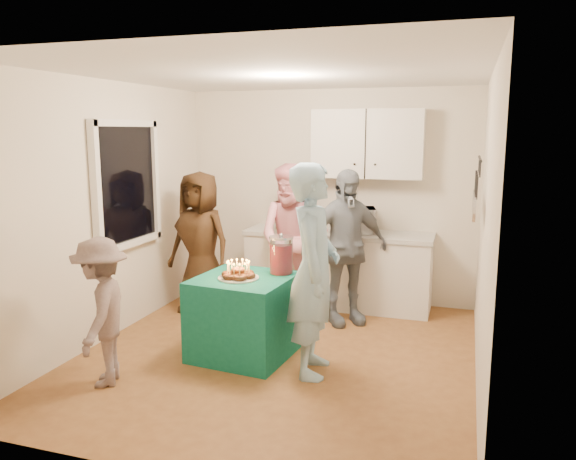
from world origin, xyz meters
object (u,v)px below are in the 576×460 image
(counter, at_px, (338,271))
(man_birthday, at_px, (314,270))
(child_near_left, at_px, (101,312))
(microwave, at_px, (352,220))
(party_table, at_px, (244,316))
(punch_jar, at_px, (281,256))
(woman_back_left, at_px, (200,243))
(woman_back_center, at_px, (293,239))
(woman_back_right, at_px, (344,247))

(counter, relative_size, man_birthday, 1.19)
(child_near_left, bearing_deg, man_birthday, 93.59)
(microwave, relative_size, man_birthday, 0.29)
(party_table, xyz_separation_m, punch_jar, (0.28, 0.25, 0.55))
(microwave, xyz_separation_m, party_table, (-0.66, -1.78, -0.68))
(microwave, xyz_separation_m, woman_back_left, (-1.64, -0.71, -0.24))
(counter, bearing_deg, woman_back_left, -154.42)
(woman_back_left, bearing_deg, party_table, -36.93)
(woman_back_center, xyz_separation_m, child_near_left, (-0.95, -2.29, -0.24))
(party_table, bearing_deg, microwave, 69.73)
(child_near_left, bearing_deg, party_table, 114.34)
(party_table, bearing_deg, man_birthday, -13.05)
(punch_jar, xyz_separation_m, woman_back_right, (0.41, 0.93, -0.08))
(party_table, relative_size, woman_back_center, 0.49)
(counter, distance_m, punch_jar, 1.62)
(counter, xyz_separation_m, woman_back_center, (-0.44, -0.41, 0.44))
(man_birthday, bearing_deg, woman_back_left, 44.89)
(microwave, distance_m, child_near_left, 3.15)
(counter, xyz_separation_m, party_table, (-0.49, -1.78, -0.05))
(woman_back_right, bearing_deg, microwave, 57.88)
(counter, bearing_deg, microwave, 0.00)
(woman_back_left, bearing_deg, child_near_left, -77.01)
(woman_back_left, xyz_separation_m, woman_back_center, (1.04, 0.30, 0.05))
(punch_jar, xyz_separation_m, child_near_left, (-1.18, -1.17, -0.30))
(woman_back_center, height_order, woman_back_right, woman_back_center)
(microwave, bearing_deg, woman_back_left, -170.60)
(microwave, height_order, woman_back_right, woman_back_right)
(counter, relative_size, child_near_left, 1.76)
(party_table, distance_m, punch_jar, 0.67)
(man_birthday, height_order, woman_back_center, man_birthday)
(microwave, relative_size, party_table, 0.63)
(child_near_left, bearing_deg, woman_back_center, 135.86)
(party_table, xyz_separation_m, child_near_left, (-0.90, -0.92, 0.25))
(woman_back_left, height_order, woman_back_right, woman_back_right)
(woman_back_left, height_order, woman_back_center, woman_back_center)
(man_birthday, relative_size, woman_back_left, 1.12)
(microwave, distance_m, woman_back_center, 0.75)
(counter, bearing_deg, man_birthday, -83.41)
(child_near_left, bearing_deg, woman_back_left, 160.93)
(punch_jar, height_order, child_near_left, child_near_left)
(punch_jar, bearing_deg, microwave, 76.37)
(counter, xyz_separation_m, woman_back_left, (-1.48, -0.71, 0.39))
(counter, bearing_deg, woman_back_center, -136.74)
(woman_back_center, distance_m, woman_back_right, 0.67)
(party_table, xyz_separation_m, woman_back_right, (0.70, 1.18, 0.47))
(counter, height_order, party_table, counter)
(man_birthday, relative_size, woman_back_right, 1.08)
(party_table, bearing_deg, counter, 74.46)
(microwave, distance_m, punch_jar, 1.58)
(woman_back_left, relative_size, child_near_left, 1.31)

